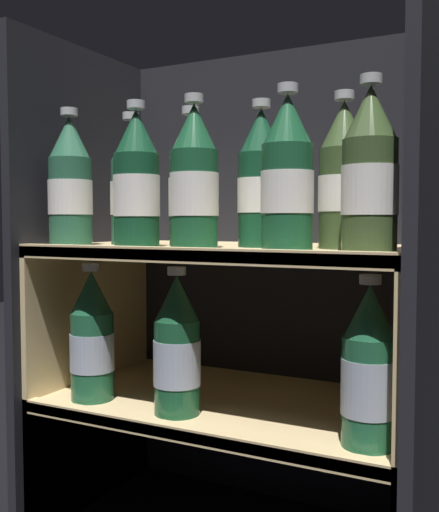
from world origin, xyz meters
name	(u,v)px	position (x,y,z in m)	size (l,w,h in m)	color
fridge_back_wall	(275,278)	(0.00, 0.40, 0.48)	(0.72, 0.02, 0.96)	black
fridge_side_left	(86,279)	(-0.35, 0.20, 0.48)	(0.02, 0.43, 0.96)	black
fridge_side_right	(432,298)	(0.35, 0.20, 0.48)	(0.02, 0.43, 0.96)	black
shelf_lower	(231,426)	(0.00, 0.19, 0.22)	(0.68, 0.39, 0.27)	#DBBC84
shelf_upper	(232,324)	(0.00, 0.19, 0.41)	(0.68, 0.39, 0.56)	#DBBC84
bottle_upper_front_0	(70,185)	(-0.28, 0.07, 0.67)	(0.08, 0.08, 0.25)	#285B42
bottle_upper_front_1	(136,183)	(-0.13, 0.07, 0.67)	(0.08, 0.08, 0.25)	#144228
bottle_upper_front_2	(194,181)	(-0.01, 0.07, 0.67)	(0.08, 0.08, 0.25)	#194C2D
bottle_upper_front_3	(287,177)	(0.15, 0.07, 0.67)	(0.08, 0.08, 0.25)	#194C2D
bottle_upper_front_4	(370,175)	(0.28, 0.07, 0.67)	(0.08, 0.08, 0.25)	#384C28
bottle_upper_back_0	(131,187)	(-0.21, 0.16, 0.67)	(0.08, 0.08, 0.25)	#285B42
bottle_upper_back_1	(191,185)	(-0.07, 0.16, 0.67)	(0.08, 0.08, 0.25)	#384C28
bottle_upper_back_2	(261,182)	(0.07, 0.16, 0.67)	(0.08, 0.08, 0.25)	#144228
bottle_upper_back_3	(343,179)	(0.21, 0.16, 0.67)	(0.08, 0.08, 0.25)	#384C28
bottle_lower_front_0	(92,340)	(-0.23, 0.07, 0.38)	(0.08, 0.08, 0.25)	#1E5638
bottle_lower_front_1	(177,350)	(-0.05, 0.07, 0.38)	(0.08, 0.08, 0.25)	#194C2D
bottle_lower_front_2	(369,372)	(0.28, 0.07, 0.38)	(0.08, 0.08, 0.25)	#1E5638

